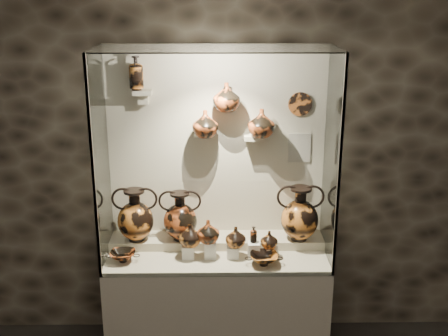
# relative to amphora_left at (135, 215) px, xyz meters

# --- Properties ---
(wall_back) EXTENTS (5.00, 0.02, 3.20)m
(wall_back) POSITION_rel_amphora_left_xyz_m (0.63, 0.20, 0.49)
(wall_back) COLOR black
(wall_back) RESTS_ON ground
(plinth) EXTENTS (1.70, 0.60, 0.80)m
(plinth) POSITION_rel_amphora_left_xyz_m (0.63, -0.12, -0.71)
(plinth) COLOR #C0B49A
(plinth) RESTS_ON floor
(front_tier) EXTENTS (1.68, 0.58, 0.03)m
(front_tier) POSITION_rel_amphora_left_xyz_m (0.63, -0.12, -0.30)
(front_tier) COLOR #BAAC90
(front_tier) RESTS_ON plinth
(rear_tier) EXTENTS (1.70, 0.25, 0.10)m
(rear_tier) POSITION_rel_amphora_left_xyz_m (0.63, 0.05, -0.26)
(rear_tier) COLOR #BAAC90
(rear_tier) RESTS_ON plinth
(back_panel) EXTENTS (1.70, 0.03, 1.60)m
(back_panel) POSITION_rel_amphora_left_xyz_m (0.63, 0.19, 0.49)
(back_panel) COLOR #C0B49A
(back_panel) RESTS_ON plinth
(glass_front) EXTENTS (1.70, 0.01, 1.60)m
(glass_front) POSITION_rel_amphora_left_xyz_m (0.63, -0.42, 0.49)
(glass_front) COLOR white
(glass_front) RESTS_ON plinth
(glass_left) EXTENTS (0.01, 0.60, 1.60)m
(glass_left) POSITION_rel_amphora_left_xyz_m (-0.21, -0.12, 0.49)
(glass_left) COLOR white
(glass_left) RESTS_ON plinth
(glass_right) EXTENTS (0.01, 0.60, 1.60)m
(glass_right) POSITION_rel_amphora_left_xyz_m (1.48, -0.12, 0.49)
(glass_right) COLOR white
(glass_right) RESTS_ON plinth
(glass_top) EXTENTS (1.70, 0.60, 0.01)m
(glass_top) POSITION_rel_amphora_left_xyz_m (0.63, -0.12, 1.28)
(glass_top) COLOR white
(glass_top) RESTS_ON back_panel
(frame_post_left) EXTENTS (0.02, 0.02, 1.60)m
(frame_post_left) POSITION_rel_amphora_left_xyz_m (-0.21, -0.41, 0.49)
(frame_post_left) COLOR gray
(frame_post_left) RESTS_ON plinth
(frame_post_right) EXTENTS (0.02, 0.02, 1.60)m
(frame_post_right) POSITION_rel_amphora_left_xyz_m (1.47, -0.41, 0.49)
(frame_post_right) COLOR gray
(frame_post_right) RESTS_ON plinth
(pedestal_a) EXTENTS (0.09, 0.09, 0.10)m
(pedestal_a) POSITION_rel_amphora_left_xyz_m (0.41, -0.17, -0.23)
(pedestal_a) COLOR silver
(pedestal_a) RESTS_ON front_tier
(pedestal_b) EXTENTS (0.09, 0.09, 0.13)m
(pedestal_b) POSITION_rel_amphora_left_xyz_m (0.58, -0.17, -0.22)
(pedestal_b) COLOR silver
(pedestal_b) RESTS_ON front_tier
(pedestal_c) EXTENTS (0.09, 0.09, 0.09)m
(pedestal_c) POSITION_rel_amphora_left_xyz_m (0.75, -0.17, -0.24)
(pedestal_c) COLOR silver
(pedestal_c) RESTS_ON front_tier
(pedestal_d) EXTENTS (0.09, 0.09, 0.12)m
(pedestal_d) POSITION_rel_amphora_left_xyz_m (0.91, -0.17, -0.22)
(pedestal_d) COLOR silver
(pedestal_d) RESTS_ON front_tier
(pedestal_e) EXTENTS (0.09, 0.09, 0.08)m
(pedestal_e) POSITION_rel_amphora_left_xyz_m (1.05, -0.17, -0.24)
(pedestal_e) COLOR silver
(pedestal_e) RESTS_ON front_tier
(bracket_ul) EXTENTS (0.14, 0.12, 0.04)m
(bracket_ul) POSITION_rel_amphora_left_xyz_m (0.08, 0.12, 0.94)
(bracket_ul) COLOR #C0B49A
(bracket_ul) RESTS_ON back_panel
(bracket_ca) EXTENTS (0.14, 0.12, 0.04)m
(bracket_ca) POSITION_rel_amphora_left_xyz_m (0.53, 0.12, 0.59)
(bracket_ca) COLOR #C0B49A
(bracket_ca) RESTS_ON back_panel
(bracket_cb) EXTENTS (0.10, 0.12, 0.04)m
(bracket_cb) POSITION_rel_amphora_left_xyz_m (0.73, 0.12, 0.79)
(bracket_cb) COLOR #C0B49A
(bracket_cb) RESTS_ON back_panel
(bracket_cc) EXTENTS (0.14, 0.12, 0.04)m
(bracket_cc) POSITION_rel_amphora_left_xyz_m (0.91, 0.12, 0.59)
(bracket_cc) COLOR #C0B49A
(bracket_cc) RESTS_ON back_panel
(amphora_left) EXTENTS (0.35, 0.35, 0.42)m
(amphora_left) POSITION_rel_amphora_left_xyz_m (0.00, 0.00, 0.00)
(amphora_left) COLOR #BE6824
(amphora_left) RESTS_ON rear_tier
(amphora_mid) EXTENTS (0.35, 0.35, 0.39)m
(amphora_mid) POSITION_rel_amphora_left_xyz_m (0.35, 0.01, -0.01)
(amphora_mid) COLOR #A0431C
(amphora_mid) RESTS_ON rear_tier
(amphora_right) EXTENTS (0.38, 0.38, 0.44)m
(amphora_right) POSITION_rel_amphora_left_xyz_m (1.28, -0.01, 0.01)
(amphora_right) COLOR #BE6824
(amphora_right) RESTS_ON rear_tier
(jug_a) EXTENTS (0.22, 0.22, 0.18)m
(jug_a) POSITION_rel_amphora_left_xyz_m (0.43, -0.17, -0.09)
(jug_a) COLOR #BE6824
(jug_a) RESTS_ON pedestal_a
(jug_b) EXTENTS (0.18, 0.18, 0.18)m
(jug_b) POSITION_rel_amphora_left_xyz_m (0.57, -0.18, -0.06)
(jug_b) COLOR #A0431C
(jug_b) RESTS_ON pedestal_b
(jug_c) EXTENTS (0.17, 0.17, 0.16)m
(jug_c) POSITION_rel_amphora_left_xyz_m (0.78, -0.17, -0.11)
(jug_c) COLOR #BE6824
(jug_c) RESTS_ON pedestal_c
(jug_e) EXTENTS (0.15, 0.15, 0.14)m
(jug_e) POSITION_rel_amphora_left_xyz_m (1.03, -0.18, -0.13)
(jug_e) COLOR #BE6824
(jug_e) RESTS_ON pedestal_e
(lekythos_small) EXTENTS (0.08, 0.08, 0.14)m
(lekythos_small) POSITION_rel_amphora_left_xyz_m (0.91, -0.16, -0.09)
(lekythos_small) COLOR #A0431C
(lekythos_small) RESTS_ON pedestal_d
(kylix_left) EXTENTS (0.27, 0.24, 0.10)m
(kylix_left) POSITION_rel_amphora_left_xyz_m (-0.07, -0.23, -0.23)
(kylix_left) COLOR #A0431C
(kylix_left) RESTS_ON front_tier
(kylix_right) EXTENTS (0.28, 0.24, 0.11)m
(kylix_right) POSITION_rel_amphora_left_xyz_m (0.98, -0.30, -0.23)
(kylix_right) COLOR #BE6824
(kylix_right) RESTS_ON front_tier
(lekythos_tall) EXTENTS (0.14, 0.14, 0.29)m
(lekythos_tall) POSITION_rel_amphora_left_xyz_m (0.04, 0.11, 1.10)
(lekythos_tall) COLOR #BE6824
(lekythos_tall) RESTS_ON bracket_ul
(ovoid_vase_a) EXTENTS (0.20, 0.20, 0.20)m
(ovoid_vase_a) POSITION_rel_amphora_left_xyz_m (0.55, 0.07, 0.71)
(ovoid_vase_a) COLOR #A0431C
(ovoid_vase_a) RESTS_ON bracket_ca
(ovoid_vase_b) EXTENTS (0.25, 0.25, 0.21)m
(ovoid_vase_b) POSITION_rel_amphora_left_xyz_m (0.71, 0.07, 0.91)
(ovoid_vase_b) COLOR #A0431C
(ovoid_vase_b) RESTS_ON bracket_cb
(ovoid_vase_c) EXTENTS (0.26, 0.26, 0.21)m
(ovoid_vase_c) POSITION_rel_amphora_left_xyz_m (0.97, 0.07, 0.71)
(ovoid_vase_c) COLOR #A0431C
(ovoid_vase_c) RESTS_ON bracket_cc
(wall_plate) EXTENTS (0.18, 0.02, 0.18)m
(wall_plate) POSITION_rel_amphora_left_xyz_m (1.27, 0.17, 0.84)
(wall_plate) COLOR #BE6125
(wall_plate) RESTS_ON back_panel
(info_placard) EXTENTS (0.18, 0.01, 0.23)m
(info_placard) POSITION_rel_amphora_left_xyz_m (1.28, 0.17, 0.49)
(info_placard) COLOR beige
(info_placard) RESTS_ON back_panel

